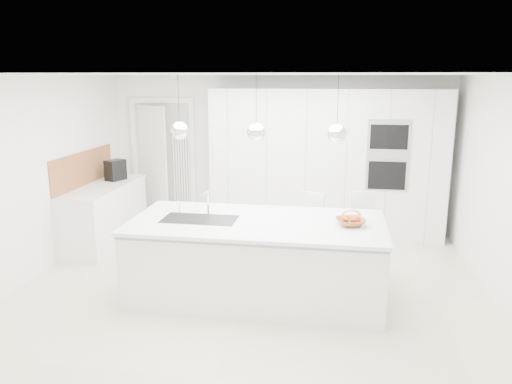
% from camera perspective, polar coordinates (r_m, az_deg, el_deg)
% --- Properties ---
extents(floor, '(5.50, 5.50, 0.00)m').
position_cam_1_polar(floor, '(6.16, -0.46, -10.65)').
color(floor, beige).
rests_on(floor, ground).
extents(wall_back, '(5.50, 0.00, 5.50)m').
position_cam_1_polar(wall_back, '(8.21, 2.49, 4.46)').
color(wall_back, white).
rests_on(wall_back, ground).
extents(wall_left, '(0.00, 5.00, 5.00)m').
position_cam_1_polar(wall_left, '(6.79, -24.01, 1.52)').
color(wall_left, white).
rests_on(wall_left, ground).
extents(ceiling, '(5.50, 5.50, 0.00)m').
position_cam_1_polar(ceiling, '(5.64, -0.51, 13.30)').
color(ceiling, white).
rests_on(ceiling, wall_back).
extents(tall_cabinets, '(3.60, 0.60, 2.30)m').
position_cam_1_polar(tall_cabinets, '(7.87, 8.02, 3.23)').
color(tall_cabinets, white).
rests_on(tall_cabinets, floor).
extents(oven_stack, '(0.62, 0.04, 1.05)m').
position_cam_1_polar(oven_stack, '(7.57, 14.85, 4.07)').
color(oven_stack, '#A5A5A8').
rests_on(oven_stack, tall_cabinets).
extents(doorway_frame, '(1.11, 0.08, 2.13)m').
position_cam_1_polar(doorway_frame, '(8.66, -10.49, 3.20)').
color(doorway_frame, white).
rests_on(doorway_frame, floor).
extents(hallway_door, '(0.76, 0.38, 2.00)m').
position_cam_1_polar(hallway_door, '(8.70, -12.15, 3.04)').
color(hallway_door, white).
rests_on(hallway_door, floor).
extents(radiator, '(0.32, 0.04, 1.40)m').
position_cam_1_polar(radiator, '(8.58, -8.45, 1.99)').
color(radiator, white).
rests_on(radiator, floor).
extents(left_base_cabinets, '(0.60, 1.80, 0.86)m').
position_cam_1_polar(left_base_cabinets, '(7.84, -16.87, -2.65)').
color(left_base_cabinets, white).
rests_on(left_base_cabinets, floor).
extents(left_worktop, '(0.62, 1.82, 0.04)m').
position_cam_1_polar(left_worktop, '(7.73, -17.09, 0.57)').
color(left_worktop, white).
rests_on(left_worktop, left_base_cabinets).
extents(oak_backsplash, '(0.02, 1.80, 0.50)m').
position_cam_1_polar(oak_backsplash, '(7.81, -19.12, 2.57)').
color(oak_backsplash, '#A16134').
rests_on(oak_backsplash, wall_left).
extents(island_base, '(2.80, 1.20, 0.86)m').
position_cam_1_polar(island_base, '(5.71, 0.02, -7.96)').
color(island_base, white).
rests_on(island_base, floor).
extents(island_worktop, '(2.84, 1.40, 0.04)m').
position_cam_1_polar(island_worktop, '(5.61, 0.10, -3.48)').
color(island_worktop, white).
rests_on(island_worktop, island_base).
extents(island_sink, '(0.84, 0.44, 0.18)m').
position_cam_1_polar(island_sink, '(5.71, -6.44, -3.88)').
color(island_sink, '#3F3F42').
rests_on(island_sink, island_worktop).
extents(island_tap, '(0.02, 0.02, 0.30)m').
position_cam_1_polar(island_tap, '(5.83, -5.50, -1.18)').
color(island_tap, white).
rests_on(island_tap, island_worktop).
extents(pendant_left, '(0.20, 0.20, 0.20)m').
position_cam_1_polar(pendant_left, '(5.56, -8.73, 6.95)').
color(pendant_left, white).
rests_on(pendant_left, ceiling).
extents(pendant_mid, '(0.20, 0.20, 0.20)m').
position_cam_1_polar(pendant_mid, '(5.36, 0.02, 6.88)').
color(pendant_mid, white).
rests_on(pendant_mid, ceiling).
extents(pendant_right, '(0.20, 0.20, 0.20)m').
position_cam_1_polar(pendant_right, '(5.29, 9.21, 6.63)').
color(pendant_right, white).
rests_on(pendant_right, ceiling).
extents(fruit_bowl, '(0.39, 0.39, 0.08)m').
position_cam_1_polar(fruit_bowl, '(5.51, 10.77, -3.38)').
color(fruit_bowl, '#A16134').
rests_on(fruit_bowl, island_worktop).
extents(espresso_machine, '(0.29, 0.35, 0.32)m').
position_cam_1_polar(espresso_machine, '(8.05, -15.77, 2.43)').
color(espresso_machine, black).
rests_on(espresso_machine, left_worktop).
extents(bar_stool_left, '(0.48, 0.55, 1.01)m').
position_cam_1_polar(bar_stool_left, '(6.47, 6.35, -4.74)').
color(bar_stool_left, white).
rests_on(bar_stool_left, floor).
extents(bar_stool_right, '(0.49, 0.57, 1.06)m').
position_cam_1_polar(bar_stool_right, '(6.43, 11.93, -4.88)').
color(bar_stool_right, white).
rests_on(bar_stool_right, floor).
extents(apple_a, '(0.07, 0.07, 0.07)m').
position_cam_1_polar(apple_a, '(5.52, 10.29, -3.04)').
color(apple_a, '#B2301E').
rests_on(apple_a, fruit_bowl).
extents(apple_b, '(0.08, 0.08, 0.08)m').
position_cam_1_polar(apple_b, '(5.49, 11.48, -3.13)').
color(apple_b, '#B2301E').
rests_on(apple_b, fruit_bowl).
extents(apple_c, '(0.07, 0.07, 0.07)m').
position_cam_1_polar(apple_c, '(5.50, 11.03, -3.16)').
color(apple_c, '#B2301E').
rests_on(apple_c, fruit_bowl).
extents(apple_extra_3, '(0.07, 0.07, 0.07)m').
position_cam_1_polar(apple_extra_3, '(5.50, 10.24, -3.12)').
color(apple_extra_3, '#B2301E').
rests_on(apple_extra_3, fruit_bowl).
extents(banana_bunch, '(0.25, 0.18, 0.23)m').
position_cam_1_polar(banana_bunch, '(5.46, 10.78, -2.62)').
color(banana_bunch, gold).
rests_on(banana_bunch, fruit_bowl).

